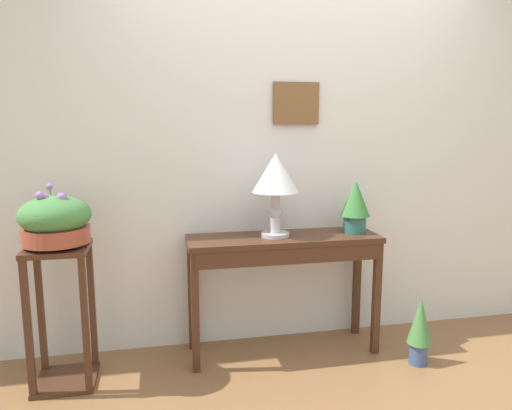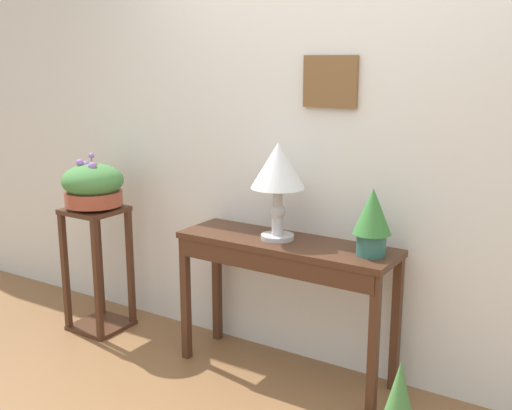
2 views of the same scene
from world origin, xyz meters
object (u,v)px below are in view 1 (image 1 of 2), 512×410
planter_bowl_wide (55,220)px  potted_plant_on_console (355,204)px  potted_plant_floor (420,327)px  pedestal_stand_left (62,316)px  console_table (284,255)px  table_lamp (276,178)px

planter_bowl_wide → potted_plant_on_console: bearing=4.0°
planter_bowl_wide → potted_plant_floor: planter_bowl_wide is taller
pedestal_stand_left → potted_plant_floor: pedestal_stand_left is taller
console_table → table_lamp: size_ratio=2.33×
table_lamp → potted_plant_floor: table_lamp is taller
potted_plant_on_console → potted_plant_floor: potted_plant_on_console is taller
console_table → potted_plant_on_console: (0.48, 0.03, 0.31)m
planter_bowl_wide → potted_plant_floor: size_ratio=0.87×
pedestal_stand_left → potted_plant_floor: 2.13m
table_lamp → pedestal_stand_left: (-1.28, -0.12, -0.75)m
console_table → pedestal_stand_left: bearing=-175.7°
potted_plant_on_console → planter_bowl_wide: size_ratio=0.89×
potted_plant_floor → table_lamp: bearing=157.7°
planter_bowl_wide → table_lamp: bearing=5.5°
pedestal_stand_left → planter_bowl_wide: 0.55m
console_table → planter_bowl_wide: bearing=-175.7°
table_lamp → potted_plant_on_console: table_lamp is taller
potted_plant_on_console → pedestal_stand_left: bearing=-176.0°
console_table → pedestal_stand_left: (-1.33, -0.10, -0.25)m
potted_plant_floor → console_table: bearing=157.7°
console_table → pedestal_stand_left: 1.36m
potted_plant_on_console → pedestal_stand_left: 1.90m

